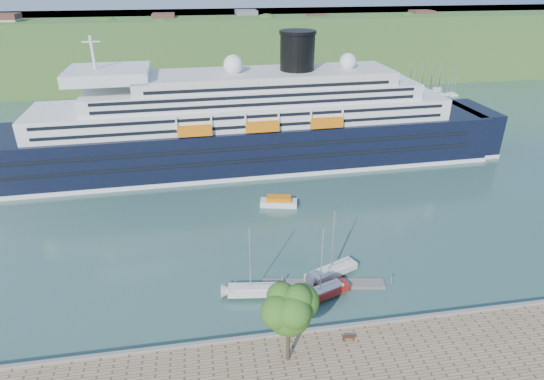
{
  "coord_description": "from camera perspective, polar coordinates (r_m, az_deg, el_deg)",
  "views": [
    {
      "loc": [
        -10.25,
        -40.0,
        39.97
      ],
      "look_at": [
        1.42,
        30.0,
        5.06
      ],
      "focal_mm": 30.0,
      "sensor_mm": 36.0,
      "label": 1
    }
  ],
  "objects": [
    {
      "name": "far_hillside",
      "position": [
        187.38,
        -6.52,
        17.45
      ],
      "size": [
        400.0,
        50.0,
        24.0
      ],
      "primitive_type": "cube",
      "color": "#396327",
      "rests_on": "ground"
    },
    {
      "name": "cruise_ship",
      "position": [
        97.92,
        -4.71,
        10.9
      ],
      "size": [
        127.61,
        22.01,
        28.55
      ],
      "primitive_type": null,
      "rotation": [
        0.0,
        0.0,
        0.03
      ],
      "color": "black",
      "rests_on": "ground"
    },
    {
      "name": "tender_launch",
      "position": [
        84.23,
        0.84,
        -1.4
      ],
      "size": [
        7.2,
        3.78,
        1.89
      ],
      "primitive_type": null,
      "rotation": [
        0.0,
        0.0,
        -0.22
      ],
      "color": "orange",
      "rests_on": "ground"
    },
    {
      "name": "sailboat_white_near",
      "position": [
        59.9,
        -2.23,
        -9.39
      ],
      "size": [
        8.18,
        3.25,
        10.27
      ],
      "primitive_type": null,
      "rotation": [
        0.0,
        0.0,
        -0.13
      ],
      "color": "silver",
      "rests_on": "ground"
    },
    {
      "name": "promenade_tree",
      "position": [
        49.87,
        2.09,
        -16.2
      ],
      "size": [
        6.47,
        6.47,
        10.72
      ],
      "primitive_type": null,
      "color": "#305A17",
      "rests_on": "promenade"
    },
    {
      "name": "sailboat_red",
      "position": [
        59.88,
        6.66,
        -9.48
      ],
      "size": [
        8.37,
        4.86,
        10.45
      ],
      "primitive_type": null,
      "rotation": [
        0.0,
        0.0,
        0.35
      ],
      "color": "maroon",
      "rests_on": "ground"
    },
    {
      "name": "quay_coping",
      "position": [
        56.53,
        3.79,
        -17.24
      ],
      "size": [
        220.0,
        0.5,
        0.3
      ],
      "primitive_type": "cube",
      "color": "slate",
      "rests_on": "promenade"
    },
    {
      "name": "floating_pontoon",
      "position": [
        65.19,
        6.43,
        -11.6
      ],
      "size": [
        17.19,
        4.84,
        0.38
      ],
      "primitive_type": null,
      "rotation": [
        0.0,
        0.0,
        -0.16
      ],
      "color": "gray",
      "rests_on": "ground"
    },
    {
      "name": "ground",
      "position": [
        57.47,
        3.71,
        -17.94
      ],
      "size": [
        400.0,
        400.0,
        0.0
      ],
      "primitive_type": "plane",
      "color": "#2C4F48",
      "rests_on": "ground"
    },
    {
      "name": "sailboat_white_far",
      "position": [
        64.07,
        7.97,
        -6.98
      ],
      "size": [
        8.25,
        5.22,
        10.36
      ],
      "primitive_type": null,
      "rotation": [
        0.0,
        0.0,
        0.41
      ],
      "color": "silver",
      "rests_on": "ground"
    },
    {
      "name": "park_bench",
      "position": [
        55.99,
        9.57,
        -17.72
      ],
      "size": [
        1.52,
        0.89,
        0.91
      ],
      "primitive_type": null,
      "rotation": [
        0.0,
        0.0,
        -0.23
      ],
      "color": "#472514",
      "rests_on": "promenade"
    }
  ]
}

